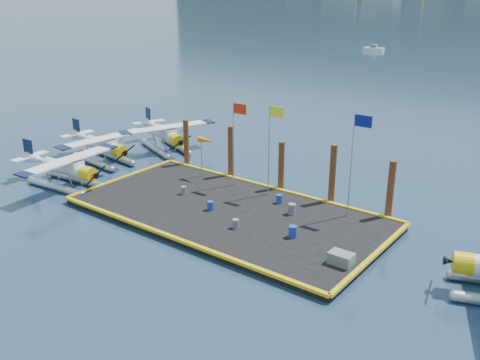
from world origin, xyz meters
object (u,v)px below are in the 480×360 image
object	(u,v)px
flagpole_blue	(355,151)
piling_0	(186,144)
drum_0	(184,190)
windsock	(206,141)
drum_4	(292,209)
piling_4	(390,192)
drum_1	(236,224)
drum_5	(279,199)
seaplane_a	(68,170)
seaplane_c	(167,136)
drum_2	(293,232)
piling_3	(332,176)
crate	(341,258)
piling_1	(231,153)
flagpole_yellow	(272,137)
seaplane_b	(104,148)
drum_3	(210,206)
piling_2	(281,168)
flagpole_red	(236,132)

from	to	relation	value
flagpole_blue	piling_0	bearing A→B (deg)	173.99
drum_0	windsock	xyz separation A→B (m)	(-0.86, 3.47, 2.55)
drum_4	piling_4	bearing A→B (deg)	35.29
drum_1	drum_5	world-z (taller)	drum_5
seaplane_a	drum_0	distance (m)	8.96
drum_1	piling_4	world-z (taller)	piling_4
seaplane_a	flagpole_blue	distance (m)	20.60
seaplane_c	drum_2	bearing A→B (deg)	87.63
drum_4	piling_3	size ratio (longest dim) A/B	0.16
drum_4	crate	size ratio (longest dim) A/B	0.55
drum_2	piling_3	world-z (taller)	piling_3
drum_1	piling_1	size ratio (longest dim) A/B	0.13
drum_4	windsock	world-z (taller)	windsock
drum_2	piling_0	size ratio (longest dim) A/B	0.17
drum_2	flagpole_blue	size ratio (longest dim) A/B	0.11
drum_5	flagpole_yellow	distance (m)	4.11
drum_1	seaplane_b	bearing A→B (deg)	166.24
drum_4	flagpole_yellow	distance (m)	5.10
drum_3	piling_1	distance (m)	6.94
seaplane_a	flagpole_yellow	bearing A→B (deg)	112.54
seaplane_a	seaplane_b	bearing A→B (deg)	-160.72
seaplane_c	drum_2	distance (m)	20.43
drum_2	flagpole_yellow	world-z (taller)	flagpole_yellow
seaplane_b	piling_2	xyz separation A→B (m)	(15.34, 3.10, 0.58)
drum_4	flagpole_blue	size ratio (longest dim) A/B	0.11
drum_4	drum_5	size ratio (longest dim) A/B	1.19
piling_0	piling_1	bearing A→B (deg)	0.00
seaplane_b	drum_1	world-z (taller)	seaplane_b
seaplane_c	piling_3	world-z (taller)	piling_3
drum_4	piling_2	distance (m)	4.79
drum_1	drum_4	bearing A→B (deg)	67.29
crate	windsock	world-z (taller)	windsock
drum_5	piling_1	distance (m)	6.59
drum_0	windsock	size ratio (longest dim) A/B	0.18
seaplane_b	drum_1	xyz separation A→B (m)	(16.86, -4.13, -0.64)
flagpole_yellow	flagpole_blue	size ratio (longest dim) A/B	0.95
drum_1	piling_2	size ratio (longest dim) A/B	0.15
drum_0	flagpole_blue	world-z (taller)	flagpole_blue
piling_1	piling_3	xyz separation A→B (m)	(8.50, 0.00, 0.05)
seaplane_a	drum_0	world-z (taller)	seaplane_a
drum_3	drum_4	bearing A→B (deg)	29.85
drum_5	seaplane_c	bearing A→B (deg)	162.12
seaplane_a	flagpole_yellow	distance (m)	15.16
crate	piling_2	world-z (taller)	piling_2
piling_2	piling_3	distance (m)	4.01
flagpole_red	piling_3	xyz separation A→B (m)	(6.79, 1.60, -2.25)
flagpole_blue	piling_3	size ratio (longest dim) A/B	1.51
piling_3	drum_1	bearing A→B (deg)	-108.95
drum_2	flagpole_blue	xyz separation A→B (m)	(1.34, 4.60, 3.94)
seaplane_c	crate	size ratio (longest dim) A/B	6.74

